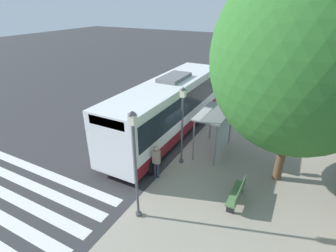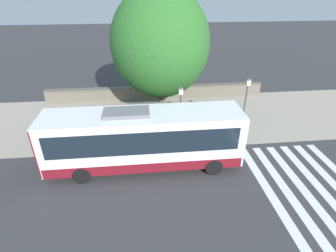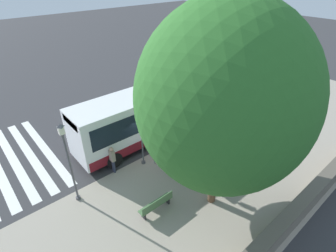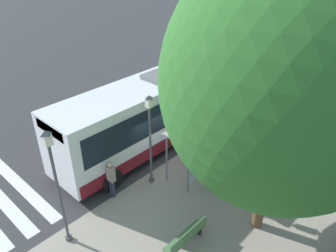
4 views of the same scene
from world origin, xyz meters
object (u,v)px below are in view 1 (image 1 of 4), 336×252
object	(u,v)px
street_lamp_near	(135,159)
street_lamp_far	(182,120)
parked_car_behind_bus	(223,79)
bench	(237,193)
bus	(168,107)
bus_shelter	(217,120)
pedestrian	(156,159)
shade_tree	(303,58)

from	to	relation	value
street_lamp_near	street_lamp_far	bearing A→B (deg)	-88.47
parked_car_behind_bus	bench	bearing A→B (deg)	109.29
bus	bus_shelter	bearing A→B (deg)	169.95
bus	parked_car_behind_bus	size ratio (longest dim) A/B	2.70
street_lamp_near	street_lamp_far	size ratio (longest dim) A/B	1.09
bus_shelter	street_lamp_near	bearing A→B (deg)	80.03
bus_shelter	bench	world-z (taller)	bus_shelter
bus_shelter	pedestrian	world-z (taller)	bus_shelter
bus_shelter	street_lamp_far	bearing A→B (deg)	57.29
pedestrian	shade_tree	distance (m)	7.48
bench	street_lamp_near	distance (m)	4.70
bench	parked_car_behind_bus	size ratio (longest dim) A/B	0.45
bus	bench	xyz separation A→B (m)	(-5.45, 4.10, -1.43)
parked_car_behind_bus	shade_tree	bearing A→B (deg)	117.56
bus	street_lamp_near	xyz separation A→B (m)	(-2.19, 6.68, 0.77)
bench	street_lamp_far	size ratio (longest dim) A/B	0.44
bus_shelter	parked_car_behind_bus	distance (m)	12.28
bus_shelter	street_lamp_far	world-z (taller)	street_lamp_far
pedestrian	street_lamp_far	bearing A→B (deg)	-105.72
bus_shelter	parked_car_behind_bus	world-z (taller)	bus_shelter
street_lamp_near	bus	bearing A→B (deg)	-71.84
bus_shelter	street_lamp_far	size ratio (longest dim) A/B	0.71
parked_car_behind_bus	bus	bearing A→B (deg)	89.59
bus	street_lamp_far	size ratio (longest dim) A/B	2.67
pedestrian	bench	distance (m)	3.91
pedestrian	shade_tree	bearing A→B (deg)	-152.97
pedestrian	bench	xyz separation A→B (m)	(-3.86, -0.08, -0.56)
bench	parked_car_behind_bus	world-z (taller)	parked_car_behind_bus
street_lamp_far	shade_tree	distance (m)	5.78
bus_shelter	bench	bearing A→B (deg)	121.83
bus	street_lamp_far	xyz separation A→B (m)	(-2.08, 2.42, 0.57)
bus	street_lamp_near	bearing A→B (deg)	108.16
street_lamp_far	parked_car_behind_bus	xyz separation A→B (m)	(2.00, -13.66, -1.54)
bus	pedestrian	size ratio (longest dim) A/B	6.30
street_lamp_near	bench	bearing A→B (deg)	-141.63
street_lamp_near	parked_car_behind_bus	xyz separation A→B (m)	(2.11, -17.91, -1.74)
shade_tree	street_lamp_near	bearing A→B (deg)	48.40
street_lamp_far	street_lamp_near	bearing A→B (deg)	91.53
pedestrian	street_lamp_near	xyz separation A→B (m)	(-0.61, 2.50, 1.64)
pedestrian	bus_shelter	bearing A→B (deg)	-115.00
bus_shelter	street_lamp_near	world-z (taller)	street_lamp_near
street_lamp_far	bus_shelter	bearing A→B (deg)	-122.71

